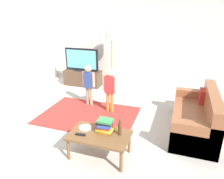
# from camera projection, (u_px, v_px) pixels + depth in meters

# --- Properties ---
(ground) EXTENTS (7.80, 7.80, 0.00)m
(ground) POSITION_uv_depth(u_px,v_px,m) (103.00, 128.00, 4.42)
(ground) COLOR #B2ADA3
(wall_back) EXTENTS (6.00, 0.12, 2.70)m
(wall_back) POSITION_uv_depth(u_px,v_px,m) (137.00, 43.00, 6.59)
(wall_back) COLOR silver
(wall_back) RESTS_ON ground
(area_rug) EXTENTS (2.20, 1.60, 0.01)m
(area_rug) POSITION_uv_depth(u_px,v_px,m) (88.00, 115.00, 4.95)
(area_rug) COLOR #9E2D28
(area_rug) RESTS_ON ground
(tv_stand) EXTENTS (1.20, 0.44, 0.50)m
(tv_stand) POSITION_uv_depth(u_px,v_px,m) (83.00, 78.00, 6.84)
(tv_stand) COLOR #4C3828
(tv_stand) RESTS_ON ground
(tv) EXTENTS (1.10, 0.28, 0.71)m
(tv) POSITION_uv_depth(u_px,v_px,m) (82.00, 60.00, 6.61)
(tv) COLOR black
(tv) RESTS_ON tv_stand
(couch) EXTENTS (0.80, 1.80, 0.86)m
(couch) POSITION_uv_depth(u_px,v_px,m) (198.00, 119.00, 4.21)
(couch) COLOR brown
(couch) RESTS_ON ground
(floor_lamp) EXTENTS (0.36, 0.36, 1.78)m
(floor_lamp) POSITION_uv_depth(u_px,v_px,m) (112.00, 38.00, 6.23)
(floor_lamp) COLOR #262626
(floor_lamp) RESTS_ON ground
(child_near_tv) EXTENTS (0.35, 0.17, 1.06)m
(child_near_tv) POSITION_uv_depth(u_px,v_px,m) (89.00, 82.00, 5.27)
(child_near_tv) COLOR gray
(child_near_tv) RESTS_ON ground
(child_center) EXTENTS (0.35, 0.17, 1.06)m
(child_center) POSITION_uv_depth(u_px,v_px,m) (110.00, 87.00, 4.93)
(child_center) COLOR orange
(child_center) RESTS_ON ground
(coffee_table) EXTENTS (1.00, 0.60, 0.42)m
(coffee_table) POSITION_uv_depth(u_px,v_px,m) (99.00, 137.00, 3.46)
(coffee_table) COLOR brown
(coffee_table) RESTS_ON ground
(book_stack) EXTENTS (0.30, 0.25, 0.22)m
(book_stack) POSITION_uv_depth(u_px,v_px,m) (105.00, 126.00, 3.49)
(book_stack) COLOR orange
(book_stack) RESTS_ON coffee_table
(bottle) EXTENTS (0.06, 0.06, 0.29)m
(bottle) POSITION_uv_depth(u_px,v_px,m) (120.00, 128.00, 3.39)
(bottle) COLOR #4C3319
(bottle) RESTS_ON coffee_table
(tv_remote) EXTENTS (0.17, 0.07, 0.02)m
(tv_remote) POSITION_uv_depth(u_px,v_px,m) (81.00, 134.00, 3.42)
(tv_remote) COLOR black
(tv_remote) RESTS_ON coffee_table
(plate) EXTENTS (0.22, 0.22, 0.02)m
(plate) POSITION_uv_depth(u_px,v_px,m) (85.00, 128.00, 3.62)
(plate) COLOR white
(plate) RESTS_ON coffee_table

